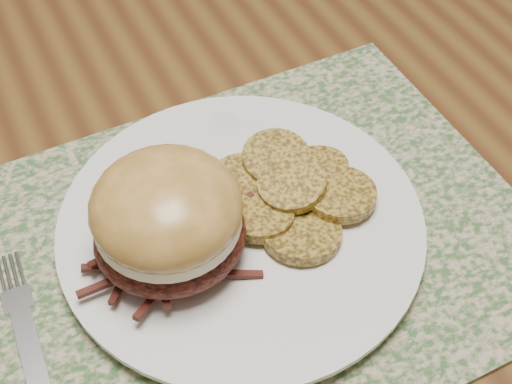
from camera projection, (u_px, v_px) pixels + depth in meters
placemat at (237, 250)px, 0.54m from camera, size 0.45×0.33×0.00m
dinner_plate at (241, 226)px, 0.54m from camera, size 0.26×0.26×0.02m
pork_sandwich at (168, 219)px, 0.48m from camera, size 0.12×0.12×0.08m
roasted_potatoes at (290, 192)px, 0.54m from camera, size 0.13×0.15×0.03m
fork at (31, 352)px, 0.48m from camera, size 0.02×0.17×0.00m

